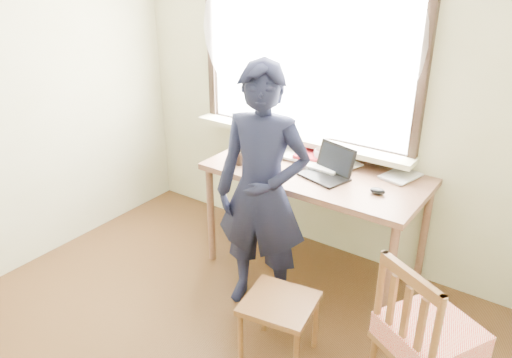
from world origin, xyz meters
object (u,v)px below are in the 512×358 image
Objects in this scene: side_chair at (427,338)px; person at (262,193)px; work_chair at (279,309)px; desk at (316,182)px; laptop at (329,169)px; mug_dark at (240,157)px; mug_white at (322,156)px.

side_chair is 1.28m from person.
work_chair is at bearing -59.41° from person.
desk is 4.17× the size of laptop.
mug_dark is at bearing -157.08° from desk.
mug_dark is 1.19m from work_chair.
work_chair is 0.49× the size of side_chair.
mug_white is (-0.15, 0.19, -0.00)m from laptop.
person reaches higher than work_chair.
laptop is at bearing -17.85° from desk.
mug_dark is at bearing 128.21° from person.
side_chair is at bearing 6.36° from work_chair.
desk is 0.92× the size of person.
mug_dark reaches higher than desk.
person is at bearing 135.25° from work_chair.
laptop reaches higher than work_chair.
desk is 0.21m from mug_white.
desk is 1.65× the size of side_chair.
side_chair is (1.14, -0.98, -0.39)m from mug_white.
laptop is at bearing -51.16° from mug_white.
laptop is at bearing 51.95° from person.
desk is at bearing -75.05° from mug_white.
laptop is 0.22× the size of person.
work_chair is 0.83m from side_chair.
side_chair is (0.81, 0.09, 0.15)m from work_chair.
laptop is 0.65m from mug_dark.
desk reaches higher than work_chair.
laptop reaches higher than desk.
work_chair is at bearing -173.64° from side_chair.
person is at bearing 166.34° from side_chair.
work_chair is at bearing -41.03° from mug_dark.
laptop is (0.11, -0.04, 0.14)m from desk.
laptop is 2.89× the size of mug_white.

